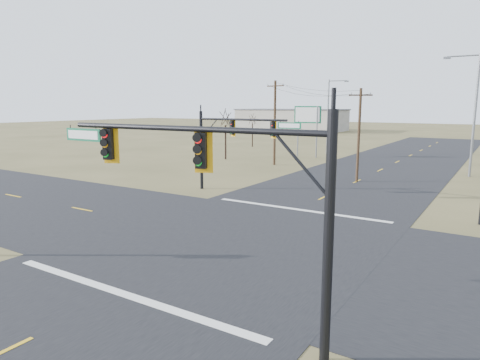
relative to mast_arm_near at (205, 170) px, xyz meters
The scene contains 15 objects.
ground 9.69m from the mast_arm_near, 116.68° to the left, with size 320.00×320.00×0.00m, color olive.
road_ew 9.69m from the mast_arm_near, 116.68° to the left, with size 160.00×14.00×0.02m, color black.
road_ns 9.69m from the mast_arm_near, 116.68° to the left, with size 14.00×160.00×0.02m, color black.
stop_bar_near 6.12m from the mast_arm_near, behind, with size 12.00×0.40×0.01m, color silver.
stop_bar_far 16.20m from the mast_arm_near, 104.10° to the left, with size 12.00×0.40×0.01m, color silver.
mast_arm_near is the anchor object (origin of this frame).
mast_arm_far 20.26m from the mast_arm_near, 120.58° to the left, with size 8.83×0.57×6.28m.
utility_pole_near 27.64m from the mast_arm_near, 97.81° to the left, with size 1.87×0.96×8.21m.
utility_pole_far 36.56m from the mast_arm_near, 114.51° to the left, with size 2.29×0.59×9.48m.
highway_sign 45.01m from the mast_arm_near, 109.65° to the left, with size 3.52×0.66×6.67m.
streetlight_a 36.20m from the mast_arm_near, 83.24° to the left, with size 3.21×0.41×11.48m.
streetlight_c 48.87m from the mast_arm_near, 106.46° to the left, with size 2.86×0.42×10.21m.
bare_tree_a 41.45m from the mast_arm_near, 123.41° to the left, with size 3.13×3.13×6.73m.
bare_tree_b 58.14m from the mast_arm_near, 119.28° to the left, with size 2.92×2.92×5.74m.
warehouse_left 106.89m from the mast_arm_near, 114.18° to the left, with size 28.00×14.00×5.50m, color #ABA598.
Camera 1 is at (11.29, -17.47, 6.72)m, focal length 32.00 mm.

